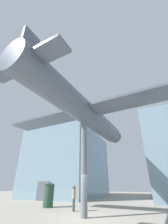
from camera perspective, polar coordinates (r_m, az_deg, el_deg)
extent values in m
plane|color=gray|center=(11.43, 0.00, -35.42)|extent=(80.00, 80.00, 0.00)
cube|color=#7593A3|center=(29.88, -5.28, -19.12)|extent=(10.57, 15.20, 10.76)
cube|color=#51565B|center=(31.06, -4.86, -8.67)|extent=(0.36, 14.44, 0.60)
cube|color=#51565B|center=(23.16, -15.51, -26.94)|extent=(1.80, 0.12, 2.30)
cylinder|color=slate|center=(11.35, 0.00, -19.18)|extent=(0.45, 0.45, 6.43)
cylinder|color=#4C5666|center=(12.54, 0.00, 0.00)|extent=(3.41, 14.30, 1.86)
cube|color=#4C5666|center=(12.54, 0.00, 0.00)|extent=(15.73, 3.82, 0.18)
cube|color=#4C5666|center=(8.62, -21.35, 16.98)|extent=(5.07, 1.54, 0.18)
cube|color=#4C5666|center=(9.42, -20.14, 22.21)|extent=(0.30, 1.11, 2.23)
cone|color=#4C5666|center=(19.11, 11.17, -8.78)|extent=(1.69, 1.20, 1.58)
sphere|color=black|center=(19.75, 11.83, -9.28)|extent=(0.44, 0.44, 0.44)
cylinder|color=#383842|center=(14.04, -4.11, -31.79)|extent=(0.14, 0.14, 0.87)
cylinder|color=#383842|center=(13.87, -3.84, -31.87)|extent=(0.14, 0.14, 0.87)
cube|color=#998C66|center=(13.90, -3.87, -28.66)|extent=(0.44, 0.44, 0.67)
sphere|color=brown|center=(13.88, -3.80, -26.71)|extent=(0.27, 0.27, 0.27)
cylinder|color=#234733|center=(16.48, -13.29, -28.61)|extent=(0.92, 0.92, 1.89)
cone|color=#2D2D33|center=(16.46, -12.88, -24.95)|extent=(1.06, 1.06, 0.23)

